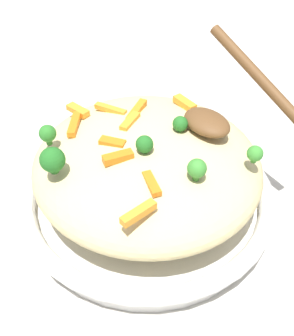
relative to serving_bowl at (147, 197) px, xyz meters
The scene contains 20 objects.
ground_plane 0.02m from the serving_bowl, ahead, with size 2.40×2.40×0.00m, color beige.
serving_bowl is the anchor object (origin of this frame).
pasta_mound 0.05m from the serving_bowl, ahead, with size 0.25×0.25×0.08m, color #DBC689.
carrot_piece_0 0.11m from the serving_bowl, 145.48° to the left, with size 0.03×0.01×0.01m, color orange.
carrot_piece_1 0.11m from the serving_bowl, ahead, with size 0.04×0.01×0.01m, color orange.
carrot_piece_2 0.12m from the serving_bowl, 71.50° to the right, with size 0.03×0.01×0.01m, color orange.
carrot_piece_3 0.10m from the serving_bowl, 23.76° to the right, with size 0.04×0.01×0.01m, color orange.
carrot_piece_4 0.14m from the serving_bowl, 137.90° to the left, with size 0.04×0.01×0.01m, color orange.
carrot_piece_5 0.12m from the serving_bowl, 33.63° to the left, with size 0.04×0.01×0.01m, color orange.
carrot_piece_6 0.10m from the serving_bowl, 69.31° to the left, with size 0.03×0.01×0.01m, color orange.
carrot_piece_7 0.13m from the serving_bowl, 17.85° to the left, with size 0.03×0.01×0.01m, color orange.
carrot_piece_8 0.10m from the serving_bowl, ahead, with size 0.03×0.01×0.01m, color orange.
carrot_piece_9 0.10m from the serving_bowl, 104.07° to the left, with size 0.03×0.01×0.01m, color orange.
broccoli_floret_0 0.12m from the serving_bowl, behind, with size 0.02×0.02×0.02m.
broccoli_floret_1 0.10m from the serving_bowl, 136.50° to the left, with size 0.02×0.02×0.02m.
broccoli_floret_2 0.10m from the serving_bowl, 111.85° to the right, with size 0.02×0.02×0.02m.
broccoli_floret_3 0.14m from the serving_bowl, 145.63° to the right, with size 0.02×0.02×0.02m.
broccoli_floret_4 0.14m from the serving_bowl, 80.10° to the left, with size 0.02×0.02×0.03m.
broccoli_floret_5 0.14m from the serving_bowl, 54.55° to the left, with size 0.02×0.02×0.02m.
serving_spoon 0.14m from the serving_bowl, 108.42° to the right, with size 0.15×0.10×0.07m.
Camera 1 is at (-0.27, 0.21, 0.37)m, focal length 43.86 mm.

